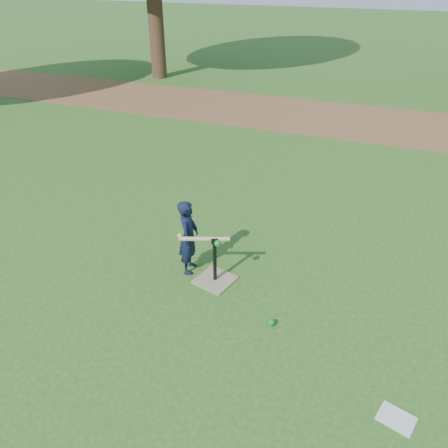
% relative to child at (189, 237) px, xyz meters
% --- Properties ---
extents(ground, '(80.00, 80.00, 0.00)m').
position_rel_child_xyz_m(ground, '(0.28, -0.43, -0.49)').
color(ground, '#285116').
rests_on(ground, ground).
extents(dirt_strip, '(24.00, 3.00, 0.01)m').
position_rel_child_xyz_m(dirt_strip, '(0.28, 7.07, -0.49)').
color(dirt_strip, brown).
rests_on(dirt_strip, ground).
extents(child, '(0.31, 0.40, 0.98)m').
position_rel_child_xyz_m(child, '(0.00, 0.00, 0.00)').
color(child, black).
rests_on(child, ground).
extents(wiffle_ball_ground, '(0.08, 0.08, 0.08)m').
position_rel_child_xyz_m(wiffle_ball_ground, '(1.25, -0.59, -0.45)').
color(wiffle_ball_ground, '#0B801E').
rests_on(wiffle_ball_ground, ground).
extents(clipboard, '(0.35, 0.31, 0.01)m').
position_rel_child_xyz_m(clipboard, '(2.58, -1.28, -0.49)').
color(clipboard, silver).
rests_on(clipboard, ground).
extents(batting_tee, '(0.52, 0.52, 0.61)m').
position_rel_child_xyz_m(batting_tee, '(0.39, -0.09, -0.38)').
color(batting_tee, '#91815C').
rests_on(batting_tee, ground).
extents(swing_action, '(0.62, 0.27, 0.10)m').
position_rel_child_xyz_m(swing_action, '(0.28, -0.13, 0.11)').
color(swing_action, tan).
rests_on(swing_action, ground).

